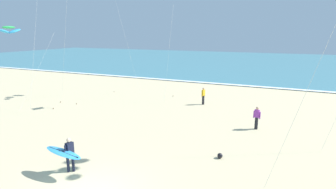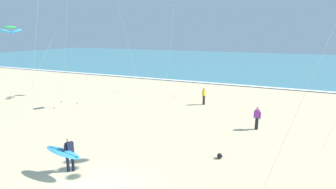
{
  "view_description": "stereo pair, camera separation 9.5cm",
  "coord_description": "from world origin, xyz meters",
  "px_view_note": "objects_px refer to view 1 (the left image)",
  "views": [
    {
      "loc": [
        6.95,
        -7.61,
        6.49
      ],
      "look_at": [
        0.64,
        6.5,
        2.97
      ],
      "focal_mm": 29.12,
      "sensor_mm": 36.0,
      "label": 1
    },
    {
      "loc": [
        7.03,
        -7.57,
        6.49
      ],
      "look_at": [
        0.64,
        6.5,
        2.97
      ],
      "focal_mm": 29.12,
      "sensor_mm": 36.0,
      "label": 2
    }
  ],
  "objects_px": {
    "surfer_lead": "(66,153)",
    "bystander_purple_top": "(257,118)",
    "kite_arc_emerald_near": "(9,30)",
    "beach_ball": "(220,156)",
    "bystander_yellow_top": "(203,96)"
  },
  "relations": [
    {
      "from": "surfer_lead",
      "to": "bystander_purple_top",
      "type": "height_order",
      "value": "surfer_lead"
    },
    {
      "from": "beach_ball",
      "to": "bystander_purple_top",
      "type": "bearing_deg",
      "value": 77.51
    },
    {
      "from": "kite_arc_emerald_near",
      "to": "bystander_purple_top",
      "type": "xyz_separation_m",
      "value": [
        18.45,
        3.92,
        -5.87
      ]
    },
    {
      "from": "surfer_lead",
      "to": "kite_arc_emerald_near",
      "type": "xyz_separation_m",
      "value": [
        -11.06,
        6.01,
        5.64
      ]
    },
    {
      "from": "kite_arc_emerald_near",
      "to": "bystander_purple_top",
      "type": "distance_m",
      "value": 19.75
    },
    {
      "from": "bystander_purple_top",
      "to": "beach_ball",
      "type": "distance_m",
      "value": 5.61
    },
    {
      "from": "kite_arc_emerald_near",
      "to": "bystander_yellow_top",
      "type": "relative_size",
      "value": 4.4
    },
    {
      "from": "surfer_lead",
      "to": "bystander_purple_top",
      "type": "xyz_separation_m",
      "value": [
        7.39,
        9.93,
        -0.24
      ]
    },
    {
      "from": "surfer_lead",
      "to": "beach_ball",
      "type": "xyz_separation_m",
      "value": [
        6.18,
        4.49,
        -0.91
      ]
    },
    {
      "from": "bystander_yellow_top",
      "to": "bystander_purple_top",
      "type": "bearing_deg",
      "value": -42.77
    },
    {
      "from": "kite_arc_emerald_near",
      "to": "beach_ball",
      "type": "xyz_separation_m",
      "value": [
        17.24,
        -1.52,
        -6.54
      ]
    },
    {
      "from": "surfer_lead",
      "to": "bystander_purple_top",
      "type": "bearing_deg",
      "value": 53.36
    },
    {
      "from": "kite_arc_emerald_near",
      "to": "surfer_lead",
      "type": "bearing_deg",
      "value": -28.53
    },
    {
      "from": "kite_arc_emerald_near",
      "to": "beach_ball",
      "type": "distance_m",
      "value": 18.51
    },
    {
      "from": "kite_arc_emerald_near",
      "to": "bystander_yellow_top",
      "type": "distance_m",
      "value": 16.9
    }
  ]
}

